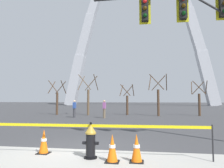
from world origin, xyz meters
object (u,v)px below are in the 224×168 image
traffic_cone_mid_sidewalk (112,148)px  monument_arch (138,27)px  traffic_cone_curb_edge (44,142)px  pedestrian_walking_left (74,109)px  pedestrian_standing_center (104,109)px  fire_hydrant (91,141)px  traffic_signal_gantry (214,26)px  traffic_cone_by_hydrant (137,148)px

traffic_cone_mid_sidewalk → monument_arch: (-1.14, 55.04, 22.01)m
traffic_cone_curb_edge → monument_arch: monument_arch is taller
traffic_cone_curb_edge → pedestrian_walking_left: bearing=105.0°
monument_arch → pedestrian_walking_left: bearing=-96.0°
traffic_cone_mid_sidewalk → pedestrian_standing_center: bearing=102.0°
fire_hydrant → pedestrian_walking_left: bearing=110.8°
traffic_signal_gantry → pedestrian_walking_left: size_ratio=4.04×
traffic_cone_curb_edge → monument_arch: size_ratio=0.01×
traffic_cone_curb_edge → pedestrian_walking_left: 13.01m
fire_hydrant → traffic_cone_mid_sidewalk: (0.65, -0.28, -0.11)m
traffic_cone_by_hydrant → fire_hydrant: bearing=172.1°
traffic_cone_mid_sidewalk → traffic_cone_curb_edge: same height
fire_hydrant → traffic_cone_by_hydrant: (1.28, -0.18, -0.11)m
traffic_signal_gantry → traffic_cone_curb_edge: bearing=-161.3°
fire_hydrant → pedestrian_standing_center: 12.90m
traffic_cone_mid_sidewalk → traffic_signal_gantry: bearing=36.0°
traffic_signal_gantry → fire_hydrant: bearing=-151.7°
fire_hydrant → pedestrian_standing_center: size_ratio=0.62×
traffic_cone_mid_sidewalk → traffic_cone_curb_edge: size_ratio=1.00×
traffic_cone_curb_edge → pedestrian_walking_left: size_ratio=0.46×
traffic_cone_curb_edge → pedestrian_standing_center: (-0.57, 12.44, 0.46)m
fire_hydrant → pedestrian_walking_left: size_ratio=0.62×
pedestrian_walking_left → monument_arch: bearing=84.0°
fire_hydrant → monument_arch: size_ratio=0.02×
fire_hydrant → traffic_cone_mid_sidewalk: 0.72m
traffic_signal_gantry → monument_arch: (-4.48, 52.61, 18.10)m
traffic_cone_by_hydrant → traffic_cone_mid_sidewalk: (-0.63, -0.10, 0.00)m
traffic_signal_gantry → pedestrian_walking_left: 14.32m
fire_hydrant → traffic_signal_gantry: 5.91m
monument_arch → pedestrian_walking_left: (-4.40, -41.91, -21.55)m
monument_arch → pedestrian_standing_center: (-1.62, -42.03, -21.55)m
traffic_cone_by_hydrant → traffic_signal_gantry: size_ratio=0.11×
traffic_cone_mid_sidewalk → pedestrian_walking_left: 14.25m
traffic_cone_mid_sidewalk → pedestrian_walking_left: bearing=112.9°
monument_arch → fire_hydrant: bearing=-89.5°
traffic_signal_gantry → pedestrian_walking_left: (-8.87, 10.70, -3.45)m
traffic_cone_curb_edge → traffic_cone_mid_sidewalk: bearing=-14.4°
traffic_cone_curb_edge → traffic_signal_gantry: size_ratio=0.11×
fire_hydrant → traffic_cone_by_hydrant: bearing=-7.9°
traffic_signal_gantry → pedestrian_standing_center: traffic_signal_gantry is taller
monument_arch → pedestrian_standing_center: monument_arch is taller
traffic_signal_gantry → monument_arch: bearing=94.9°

